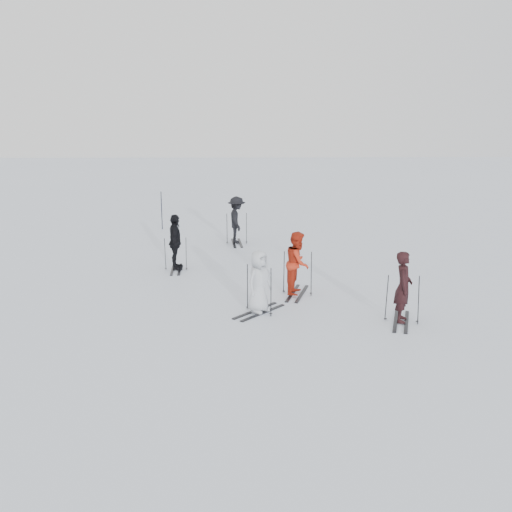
{
  "coord_description": "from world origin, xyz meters",
  "views": [
    {
      "loc": [
        -0.23,
        -15.3,
        4.94
      ],
      "look_at": [
        0.0,
        1.0,
        1.0
      ],
      "focal_mm": 40.0,
      "sensor_mm": 36.0,
      "label": 1
    }
  ],
  "objects": [
    {
      "name": "skis_uphill_left",
      "position": [
        -2.65,
        3.2,
        0.57
      ],
      "size": [
        1.6,
        0.92,
        1.13
      ],
      "primitive_type": null,
      "rotation": [
        0.0,
        0.0,
        1.63
      ],
      "color": "black",
      "rests_on": "ground"
    },
    {
      "name": "skier_grey",
      "position": [
        0.05,
        -1.13,
        0.82
      ],
      "size": [
        0.92,
        0.94,
        1.63
      ],
      "primitive_type": "imported",
      "rotation": [
        0.0,
        0.0,
        0.86
      ],
      "color": "#B7BCC2",
      "rests_on": "ground"
    },
    {
      "name": "skier_red",
      "position": [
        1.19,
        0.45,
        0.9
      ],
      "size": [
        0.9,
        1.03,
        1.8
      ],
      "primitive_type": "imported",
      "rotation": [
        0.0,
        0.0,
        1.3
      ],
      "color": "#B52A14",
      "rests_on": "ground"
    },
    {
      "name": "piste_marker",
      "position": [
        -4.17,
        10.44,
        0.86
      ],
      "size": [
        0.05,
        0.05,
        1.73
      ],
      "primitive_type": "cylinder",
      "rotation": [
        0.0,
        0.0,
        -0.21
      ],
      "color": "black",
      "rests_on": "ground"
    },
    {
      "name": "skier_uphill_left",
      "position": [
        -2.65,
        3.2,
        0.92
      ],
      "size": [
        0.52,
        1.11,
        1.85
      ],
      "primitive_type": "imported",
      "rotation": [
        0.0,
        0.0,
        1.63
      ],
      "color": "black",
      "rests_on": "ground"
    },
    {
      "name": "skier_near_dark",
      "position": [
        3.58,
        -1.92,
        0.89
      ],
      "size": [
        0.59,
        0.74,
        1.77
      ],
      "primitive_type": "imported",
      "rotation": [
        0.0,
        0.0,
        1.28
      ],
      "color": "black",
      "rests_on": "ground"
    },
    {
      "name": "skis_grey",
      "position": [
        0.05,
        -1.13,
        0.65
      ],
      "size": [
        1.96,
        1.87,
        1.3
      ],
      "primitive_type": null,
      "rotation": [
        0.0,
        0.0,
        0.86
      ],
      "color": "black",
      "rests_on": "ground"
    },
    {
      "name": "skis_uphill_far",
      "position": [
        -0.69,
        7.32,
        0.64
      ],
      "size": [
        1.84,
        1.09,
        1.29
      ],
      "primitive_type": null,
      "rotation": [
        0.0,
        0.0,
        1.66
      ],
      "color": "black",
      "rests_on": "ground"
    },
    {
      "name": "skis_near_dark",
      "position": [
        3.58,
        -1.92,
        0.62
      ],
      "size": [
        1.9,
        1.36,
        1.25
      ],
      "primitive_type": null,
      "rotation": [
        0.0,
        0.0,
        1.28
      ],
      "color": "black",
      "rests_on": "ground"
    },
    {
      "name": "skier_uphill_far",
      "position": [
        -0.69,
        7.32,
        0.94
      ],
      "size": [
        0.81,
        1.28,
        1.88
      ],
      "primitive_type": "imported",
      "rotation": [
        0.0,
        0.0,
        1.66
      ],
      "color": "black",
      "rests_on": "ground"
    },
    {
      "name": "ground",
      "position": [
        0.0,
        0.0,
        0.0
      ],
      "size": [
        120.0,
        120.0,
        0.0
      ],
      "primitive_type": "plane",
      "color": "silver",
      "rests_on": "ground"
    },
    {
      "name": "skis_red",
      "position": [
        1.19,
        0.45,
        0.65
      ],
      "size": [
        1.97,
        1.39,
        1.3
      ],
      "primitive_type": null,
      "rotation": [
        0.0,
        0.0,
        1.3
      ],
      "color": "black",
      "rests_on": "ground"
    }
  ]
}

